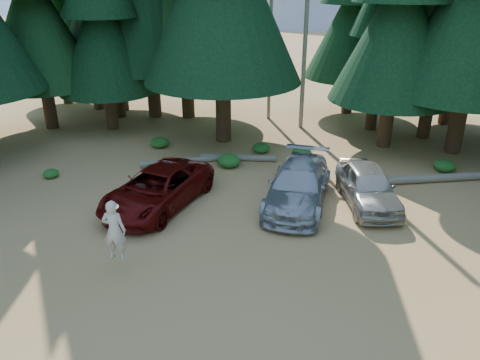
{
  "coord_description": "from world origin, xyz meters",
  "views": [
    {
      "loc": [
        1.21,
        -11.66,
        8.15
      ],
      "look_at": [
        -1.11,
        3.72,
        1.25
      ],
      "focal_mm": 35.0,
      "sensor_mm": 36.0,
      "label": 1
    }
  ],
  "objects": [
    {
      "name": "shrub_far_right",
      "position": [
        7.39,
        8.84,
        0.26
      ],
      "size": [
        0.94,
        0.94,
        0.52
      ],
      "primitive_type": "ellipsoid",
      "color": "#1E5E1C",
      "rests_on": "ground"
    },
    {
      "name": "forest_belt_north",
      "position": [
        0.0,
        15.0,
        0.0
      ],
      "size": [
        36.0,
        7.0,
        22.0
      ],
      "primitive_type": null,
      "color": "black",
      "rests_on": "ground"
    },
    {
      "name": "log_mid",
      "position": [
        -1.95,
        8.76,
        0.15
      ],
      "size": [
        3.59,
        0.49,
        0.29
      ],
      "primitive_type": "cylinder",
      "rotation": [
        0.0,
        1.57,
        0.05
      ],
      "color": "gray",
      "rests_on": "ground"
    },
    {
      "name": "shrub_right",
      "position": [
        1.01,
        9.48,
        0.27
      ],
      "size": [
        0.97,
        0.97,
        0.53
      ],
      "primitive_type": "ellipsoid",
      "color": "#1E5E1C",
      "rests_on": "ground"
    },
    {
      "name": "snag_back",
      "position": [
        -1.2,
        16.0,
        5.0
      ],
      "size": [
        0.2,
        0.2,
        10.0
      ],
      "primitive_type": "cylinder",
      "color": "gray",
      "rests_on": "ground"
    },
    {
      "name": "ground",
      "position": [
        0.0,
        0.0,
        0.0
      ],
      "size": [
        160.0,
        160.0,
        0.0
      ],
      "primitive_type": "plane",
      "color": "#A57F46",
      "rests_on": "ground"
    },
    {
      "name": "silver_minivan_right",
      "position": [
        3.61,
        5.03,
        0.74
      ],
      "size": [
        2.55,
        4.62,
        1.49
      ],
      "primitive_type": "imported",
      "rotation": [
        0.0,
        0.0,
        0.19
      ],
      "color": "#ACA699",
      "rests_on": "ground"
    },
    {
      "name": "shrub_far_left",
      "position": [
        -5.25,
        6.32,
        0.29
      ],
      "size": [
        1.07,
        1.07,
        0.59
      ],
      "primitive_type": "ellipsoid",
      "color": "#1E5E1C",
      "rests_on": "ground"
    },
    {
      "name": "silver_minivan_center",
      "position": [
        1.0,
        4.63,
        0.77
      ],
      "size": [
        2.72,
        5.49,
        1.53
      ],
      "primitive_type": "imported",
      "rotation": [
        0.0,
        0.0,
        -0.11
      ],
      "color": "#A7ABB0",
      "rests_on": "ground"
    },
    {
      "name": "snag_front",
      "position": [
        0.8,
        14.5,
        6.0
      ],
      "size": [
        0.24,
        0.24,
        12.0
      ],
      "primitive_type": "cylinder",
      "color": "gray",
      "rests_on": "ground"
    },
    {
      "name": "shrub_edge_west",
      "position": [
        -9.7,
        5.56,
        0.19
      ],
      "size": [
        0.68,
        0.68,
        0.37
      ],
      "primitive_type": "ellipsoid",
      "color": "#1E5E1C",
      "rests_on": "ground"
    },
    {
      "name": "red_pickup",
      "position": [
        -4.24,
        3.65,
        0.73
      ],
      "size": [
        3.77,
        5.72,
        1.46
      ],
      "primitive_type": "imported",
      "rotation": [
        0.0,
        0.0,
        -0.28
      ],
      "color": "#550907",
      "rests_on": "ground"
    },
    {
      "name": "shrub_left",
      "position": [
        -6.2,
        10.0,
        0.26
      ],
      "size": [
        0.96,
        0.96,
        0.53
      ],
      "primitive_type": "ellipsoid",
      "color": "#1E5E1C",
      "rests_on": "ground"
    },
    {
      "name": "log_left",
      "position": [
        -4.29,
        7.99,
        0.15
      ],
      "size": [
        4.04,
        1.96,
        0.3
      ],
      "primitive_type": "cylinder",
      "rotation": [
        0.0,
        1.57,
        0.4
      ],
      "color": "gray",
      "rests_on": "ground"
    },
    {
      "name": "shrub_center_left",
      "position": [
        -2.26,
        7.96,
        0.29
      ],
      "size": [
        1.07,
        1.07,
        0.59
      ],
      "primitive_type": "ellipsoid",
      "color": "#1E5E1C",
      "rests_on": "ground"
    },
    {
      "name": "log_right",
      "position": [
        7.11,
        7.67,
        0.17
      ],
      "size": [
        5.23,
        1.82,
        0.34
      ],
      "primitive_type": "cylinder",
      "rotation": [
        0.0,
        1.57,
        0.28
      ],
      "color": "gray",
      "rests_on": "ground"
    },
    {
      "name": "shrub_center_right",
      "position": [
        -1.0,
        10.0,
        0.24
      ],
      "size": [
        0.87,
        0.87,
        0.48
      ],
      "primitive_type": "ellipsoid",
      "color": "#1E5E1C",
      "rests_on": "ground"
    },
    {
      "name": "frisbee_player",
      "position": [
        -4.15,
        -0.56,
        1.34
      ],
      "size": [
        0.7,
        0.46,
        1.92
      ],
      "rotation": [
        0.0,
        0.0,
        3.14
      ],
      "color": "beige",
      "rests_on": "ground"
    }
  ]
}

